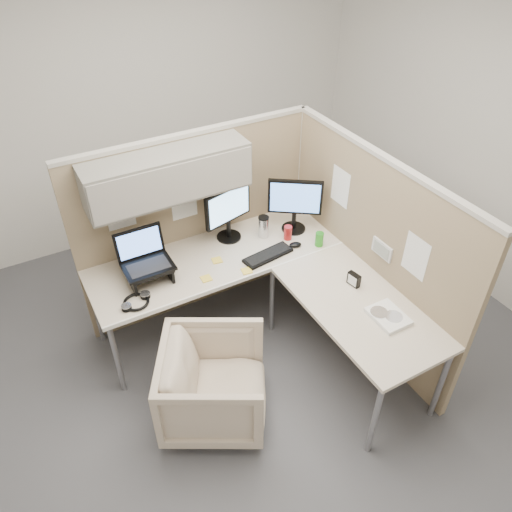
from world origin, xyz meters
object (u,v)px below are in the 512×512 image
desk (267,281)px  office_chair (214,381)px  keyboard (268,255)px  monitor_left (228,209)px

desk → office_chair: desk is taller
desk → keyboard: keyboard is taller
desk → monitor_left: size_ratio=4.29×
monitor_left → keyboard: size_ratio=1.14×
office_chair → monitor_left: 1.34m
monitor_left → keyboard: 0.48m
office_chair → monitor_left: bearing=-3.1°
desk → office_chair: (-0.65, -0.41, -0.33)m
desk → keyboard: bearing=58.2°
monitor_left → desk: bearing=-102.4°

